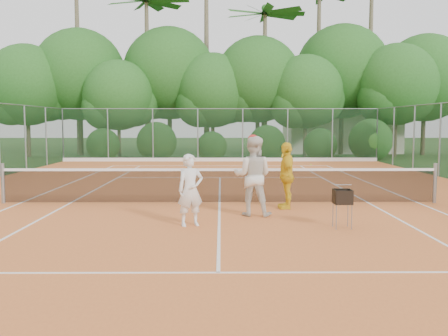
% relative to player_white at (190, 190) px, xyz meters
% --- Properties ---
extents(ground, '(120.00, 120.00, 0.00)m').
position_rel_player_white_xyz_m(ground, '(0.61, 3.03, -0.79)').
color(ground, '#214117').
rests_on(ground, ground).
extents(clay_court, '(18.00, 36.00, 0.02)m').
position_rel_player_white_xyz_m(clay_court, '(0.61, 3.03, -0.78)').
color(clay_court, orange).
rests_on(clay_court, ground).
extents(club_building, '(8.00, 5.00, 3.00)m').
position_rel_player_white_xyz_m(club_building, '(9.61, 27.03, 0.71)').
color(club_building, beige).
rests_on(club_building, ground).
extents(tennis_net, '(11.97, 0.10, 1.10)m').
position_rel_player_white_xyz_m(tennis_net, '(0.61, 3.03, -0.26)').
color(tennis_net, gray).
rests_on(tennis_net, clay_court).
extents(player_white, '(0.66, 0.55, 1.55)m').
position_rel_player_white_xyz_m(player_white, '(0.00, 0.00, 0.00)').
color(player_white, white).
rests_on(player_white, clay_court).
extents(player_center_grp, '(1.04, 0.88, 1.93)m').
position_rel_player_white_xyz_m(player_center_grp, '(1.41, 1.19, 0.18)').
color(player_center_grp, silver).
rests_on(player_center_grp, clay_court).
extents(player_yellow, '(0.42, 1.00, 1.71)m').
position_rel_player_white_xyz_m(player_yellow, '(2.33, 2.18, 0.08)').
color(player_yellow, yellow).
rests_on(player_yellow, clay_court).
extents(ball_hopper, '(0.36, 0.36, 0.82)m').
position_rel_player_white_xyz_m(ball_hopper, '(3.20, -0.25, -0.13)').
color(ball_hopper, gray).
rests_on(ball_hopper, clay_court).
extents(stray_ball_a, '(0.07, 0.07, 0.07)m').
position_rel_player_white_xyz_m(stray_ball_a, '(-2.44, 12.15, -0.74)').
color(stray_ball_a, '#ADC62E').
rests_on(stray_ball_a, clay_court).
extents(stray_ball_b, '(0.07, 0.07, 0.07)m').
position_rel_player_white_xyz_m(stray_ball_b, '(0.05, 16.07, -0.74)').
color(stray_ball_b, gold).
rests_on(stray_ball_b, clay_court).
extents(stray_ball_c, '(0.07, 0.07, 0.07)m').
position_rel_player_white_xyz_m(stray_ball_c, '(5.32, 15.17, -0.74)').
color(stray_ball_c, '#BCDF33').
rests_on(stray_ball_c, clay_court).
extents(court_markings, '(11.03, 23.83, 0.01)m').
position_rel_player_white_xyz_m(court_markings, '(0.61, 3.03, -0.77)').
color(court_markings, white).
rests_on(court_markings, clay_court).
extents(fence_back, '(18.07, 0.07, 3.00)m').
position_rel_player_white_xyz_m(fence_back, '(0.61, 18.03, 0.73)').
color(fence_back, '#19381E').
rests_on(fence_back, clay_court).
extents(tropical_treeline, '(32.10, 8.49, 15.03)m').
position_rel_player_white_xyz_m(tropical_treeline, '(2.05, 23.25, 4.32)').
color(tropical_treeline, brown).
rests_on(tropical_treeline, ground).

